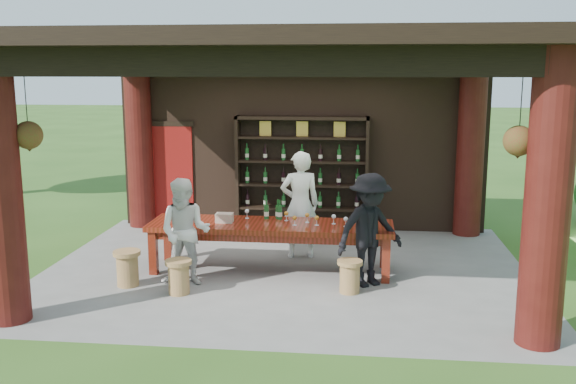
# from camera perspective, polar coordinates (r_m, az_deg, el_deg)

# --- Properties ---
(ground) EXTENTS (90.00, 90.00, 0.00)m
(ground) POSITION_cam_1_polar(r_m,az_deg,el_deg) (10.03, -0.25, -6.90)
(ground) COLOR #2D5119
(ground) RESTS_ON ground
(pavilion) EXTENTS (7.50, 6.00, 3.60)m
(pavilion) POSITION_cam_1_polar(r_m,az_deg,el_deg) (10.02, -0.06, 5.55)
(pavilion) COLOR slate
(pavilion) RESTS_ON ground
(wine_shelf) EXTENTS (2.50, 0.38, 2.20)m
(wine_shelf) POSITION_cam_1_polar(r_m,az_deg,el_deg) (12.14, 1.24, 1.59)
(wine_shelf) COLOR black
(wine_shelf) RESTS_ON ground
(tasting_table) EXTENTS (3.72, 0.98, 0.75)m
(tasting_table) POSITION_cam_1_polar(r_m,az_deg,el_deg) (9.81, -1.55, -3.43)
(tasting_table) COLOR #501A0B
(tasting_table) RESTS_ON ground
(stool_near_left) EXTENTS (0.37, 0.37, 0.48)m
(stool_near_left) POSITION_cam_1_polar(r_m,az_deg,el_deg) (9.04, -9.69, -7.37)
(stool_near_left) COLOR olive
(stool_near_left) RESTS_ON ground
(stool_near_right) EXTENTS (0.35, 0.35, 0.46)m
(stool_near_right) POSITION_cam_1_polar(r_m,az_deg,el_deg) (9.00, 5.50, -7.40)
(stool_near_right) COLOR olive
(stool_near_right) RESTS_ON ground
(stool_far_left) EXTENTS (0.39, 0.39, 0.52)m
(stool_far_left) POSITION_cam_1_polar(r_m,az_deg,el_deg) (9.51, -14.09, -6.50)
(stool_far_left) COLOR olive
(stool_far_left) RESTS_ON ground
(host) EXTENTS (0.73, 0.57, 1.76)m
(host) POSITION_cam_1_polar(r_m,az_deg,el_deg) (10.48, 1.07, -1.13)
(host) COLOR white
(host) RESTS_ON ground
(guest_woman) EXTENTS (0.76, 0.59, 1.55)m
(guest_woman) POSITION_cam_1_polar(r_m,az_deg,el_deg) (9.29, -9.13, -3.52)
(guest_woman) COLOR silver
(guest_woman) RESTS_ON ground
(guest_man) EXTENTS (1.21, 1.08, 1.63)m
(guest_man) POSITION_cam_1_polar(r_m,az_deg,el_deg) (9.18, 7.26, -3.38)
(guest_man) COLOR black
(guest_man) RESTS_ON ground
(table_bottles) EXTENTS (0.29, 0.11, 0.31)m
(table_bottles) POSITION_cam_1_polar(r_m,az_deg,el_deg) (10.03, -1.19, -1.54)
(table_bottles) COLOR #194C1E
(table_bottles) RESTS_ON tasting_table
(table_glasses) EXTENTS (1.62, 0.45, 0.15)m
(table_glasses) POSITION_cam_1_polar(r_m,az_deg,el_deg) (9.77, 1.43, -2.36)
(table_glasses) COLOR silver
(table_glasses) RESTS_ON tasting_table
(napkin_basket) EXTENTS (0.26, 0.18, 0.14)m
(napkin_basket) POSITION_cam_1_polar(r_m,az_deg,el_deg) (9.88, -5.67, -2.29)
(napkin_basket) COLOR #BF6672
(napkin_basket) RESTS_ON tasting_table
(shrubs) EXTENTS (14.28, 8.52, 1.36)m
(shrubs) POSITION_cam_1_polar(r_m,az_deg,el_deg) (9.90, 9.49, -4.03)
(shrubs) COLOR #194C14
(shrubs) RESTS_ON ground
(trees) EXTENTS (20.74, 10.90, 4.80)m
(trees) POSITION_cam_1_polar(r_m,az_deg,el_deg) (10.96, 17.11, 12.00)
(trees) COLOR #3F2819
(trees) RESTS_ON ground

